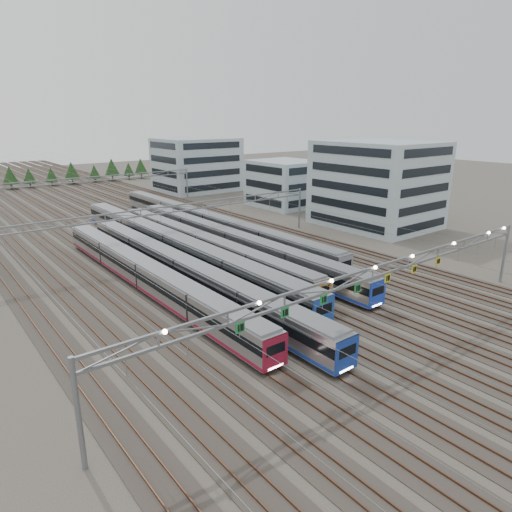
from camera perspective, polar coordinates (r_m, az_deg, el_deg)
ground at (r=47.75m, az=13.75°, el=-10.34°), size 400.00×400.00×0.00m
track_bed at (r=131.67m, az=-22.61°, el=6.95°), size 54.00×260.00×5.42m
train_a at (r=60.26m, az=-13.54°, el=-2.32°), size 2.82×51.58×3.67m
train_b at (r=60.75m, az=-9.06°, el=-1.86°), size 2.87×56.53×3.73m
train_c at (r=72.57m, az=-10.45°, el=1.31°), size 3.08×65.63×4.01m
train_d at (r=73.15m, az=-6.64°, el=1.42°), size 2.73×52.97×3.55m
train_e at (r=74.10m, az=-2.98°, el=1.77°), size 2.84×58.07×3.70m
train_f at (r=87.98m, az=-5.88°, el=4.17°), size 2.89×68.83×3.76m
gantry_near at (r=44.89m, az=14.45°, el=-2.34°), size 56.36×0.61×8.08m
gantry_mid at (r=75.45m, az=-10.27°, el=5.15°), size 56.36×0.36×8.00m
gantry_far at (r=116.71m, az=-20.82°, el=8.45°), size 56.36×0.36×8.00m
depot_bldg_south at (r=96.42m, az=14.87°, el=8.67°), size 18.00×22.00×16.98m
depot_bldg_mid at (r=115.34m, az=3.66°, el=9.04°), size 14.00×16.00×11.24m
depot_bldg_north at (r=140.86m, az=-7.42°, el=11.25°), size 22.00×18.00×15.51m
treeline at (r=164.10m, az=-24.10°, el=9.50°), size 106.40×5.60×7.02m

